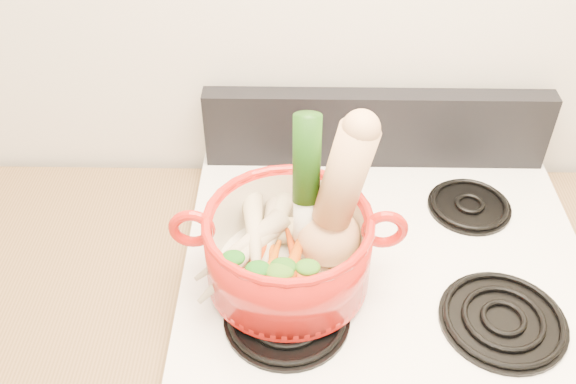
{
  "coord_description": "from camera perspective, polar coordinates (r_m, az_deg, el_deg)",
  "views": [
    {
      "loc": [
        -0.18,
        0.53,
        1.86
      ],
      "look_at": [
        -0.19,
        1.3,
        1.19
      ],
      "focal_mm": 40.0,
      "sensor_mm": 36.0,
      "label": 1
    }
  ],
  "objects": [
    {
      "name": "wall_back",
      "position": [
        1.36,
        8.67,
        15.87
      ],
      "size": [
        3.5,
        0.02,
        2.6
      ],
      "primitive_type": "cube",
      "color": "silver",
      "rests_on": "floor"
    },
    {
      "name": "cooktop",
      "position": [
        1.28,
        8.58,
        -6.01
      ],
      "size": [
        0.78,
        0.67,
        0.03
      ],
      "primitive_type": "cube",
      "color": "white",
      "rests_on": "stove_body"
    },
    {
      "name": "control_backsplash",
      "position": [
        1.44,
        7.84,
        5.62
      ],
      "size": [
        0.76,
        0.05,
        0.18
      ],
      "primitive_type": "cube",
      "color": "black",
      "rests_on": "cooktop"
    },
    {
      "name": "burner_front_left",
      "position": [
        1.15,
        -0.11,
        -10.97
      ],
      "size": [
        0.22,
        0.22,
        0.02
      ],
      "primitive_type": "cylinder",
      "color": "black",
      "rests_on": "cooktop"
    },
    {
      "name": "burner_front_right",
      "position": [
        1.21,
        18.59,
        -10.65
      ],
      "size": [
        0.22,
        0.22,
        0.02
      ],
      "primitive_type": "cylinder",
      "color": "black",
      "rests_on": "cooktop"
    },
    {
      "name": "burner_back_left",
      "position": [
        1.36,
        0.13,
        -0.95
      ],
      "size": [
        0.17,
        0.17,
        0.02
      ],
      "primitive_type": "cylinder",
      "color": "black",
      "rests_on": "cooktop"
    },
    {
      "name": "burner_back_right",
      "position": [
        1.4,
        15.83,
        -1.09
      ],
      "size": [
        0.17,
        0.17,
        0.02
      ],
      "primitive_type": "cylinder",
      "color": "black",
      "rests_on": "cooktop"
    },
    {
      "name": "dutch_oven",
      "position": [
        1.14,
        0.02,
        -5.09
      ],
      "size": [
        0.3,
        0.3,
        0.15
      ],
      "primitive_type": "cylinder",
      "rotation": [
        0.0,
        0.0,
        0.01
      ],
      "color": "#B7170F",
      "rests_on": "burner_front_left"
    },
    {
      "name": "pot_handle_left",
      "position": [
        1.12,
        -8.54,
        -3.23
      ],
      "size": [
        0.08,
        0.02,
        0.08
      ],
      "primitive_type": "torus",
      "rotation": [
        1.57,
        0.0,
        0.01
      ],
      "color": "#B7170F",
      "rests_on": "dutch_oven"
    },
    {
      "name": "pot_handle_right",
      "position": [
        1.12,
        8.59,
        -3.31
      ],
      "size": [
        0.08,
        0.02,
        0.08
      ],
      "primitive_type": "torus",
      "rotation": [
        1.57,
        0.0,
        0.01
      ],
      "color": "#B7170F",
      "rests_on": "dutch_oven"
    },
    {
      "name": "squash",
      "position": [
        1.09,
        4.22,
        -0.5
      ],
      "size": [
        0.2,
        0.15,
        0.31
      ],
      "primitive_type": null,
      "rotation": [
        0.0,
        0.21,
        0.18
      ],
      "color": "tan",
      "rests_on": "dutch_oven"
    },
    {
      "name": "leek",
      "position": [
        1.09,
        1.62,
        0.18
      ],
      "size": [
        0.05,
        0.08,
        0.31
      ],
      "primitive_type": "cylinder",
      "rotation": [
        -0.11,
        0.0,
        -0.0
      ],
      "color": "silver",
      "rests_on": "dutch_oven"
    },
    {
      "name": "ginger",
      "position": [
        1.21,
        -0.02,
        -3.47
      ],
      "size": [
        0.08,
        0.06,
        0.04
      ],
      "primitive_type": "ellipsoid",
      "rotation": [
        0.0,
        0.0,
        0.1
      ],
      "color": "tan",
      "rests_on": "dutch_oven"
    },
    {
      "name": "parsnip_0",
      "position": [
        1.17,
        -1.8,
        -4.79
      ],
      "size": [
        0.06,
        0.21,
        0.06
      ],
      "primitive_type": "cone",
      "rotation": [
        1.66,
        0.0,
        -0.11
      ],
      "color": "beige",
      "rests_on": "dutch_oven"
    },
    {
      "name": "parsnip_1",
      "position": [
        1.15,
        -4.1,
        -5.75
      ],
      "size": [
        0.18,
        0.21,
        0.07
      ],
      "primitive_type": "cone",
      "rotation": [
        1.66,
        0.0,
        -0.65
      ],
      "color": "beige",
      "rests_on": "dutch_oven"
    },
    {
      "name": "parsnip_2",
      "position": [
        1.18,
        -1.54,
        -3.78
      ],
      "size": [
        0.09,
        0.21,
        0.06
      ],
      "primitive_type": "cone",
      "rotation": [
        1.66,
        0.0,
        -0.26
      ],
      "color": "beige",
      "rests_on": "dutch_oven"
    },
    {
      "name": "parsnip_3",
      "position": [
        1.15,
        -4.35,
        -4.88
      ],
      "size": [
        0.18,
        0.16,
        0.06
      ],
      "primitive_type": "cone",
      "rotation": [
        1.66,
        0.0,
        -0.86
      ],
      "color": "beige",
      "rests_on": "dutch_oven"
    },
    {
      "name": "parsnip_4",
      "position": [
        1.16,
        -3.01,
        -3.67
      ],
      "size": [
        0.07,
        0.24,
        0.07
      ],
      "primitive_type": "cone",
      "rotation": [
        1.66,
        0.0,
        0.11
      ],
      "color": "beige",
      "rests_on": "dutch_oven"
    },
    {
      "name": "carrot_0",
      "position": [
        1.14,
        -1.13,
        -6.84
      ],
      "size": [
        0.07,
        0.17,
        0.05
      ],
      "primitive_type": "cone",
      "rotation": [
        1.66,
        0.0,
        0.19
      ],
      "color": "#BD5709",
      "rests_on": "dutch_oven"
    },
    {
      "name": "carrot_1",
      "position": [
        1.14,
        -3.29,
        -6.9
      ],
      "size": [
        0.09,
        0.14,
        0.04
      ],
      "primitive_type": "cone",
      "rotation": [
        1.66,
        0.0,
        -0.43
      ],
      "color": "#C03309",
      "rests_on": "dutch_oven"
    },
    {
      "name": "carrot_2",
      "position": [
        1.13,
        0.75,
        -6.49
      ],
      "size": [
        0.07,
        0.17,
        0.05
      ],
      "primitive_type": "cone",
      "rotation": [
        1.66,
        0.0,
        0.22
      ],
      "color": "#C74B09",
      "rests_on": "dutch_oven"
    },
    {
      "name": "carrot_3",
      "position": [
        1.12,
        -1.63,
        -7.09
      ],
      "size": [
        0.06,
        0.14,
        0.04
      ],
      "primitive_type": "cone",
      "rotation": [
        1.66,
        0.0,
        -0.21
      ],
      "color": "#D3620A",
      "rests_on": "dutch_oven"
    },
    {
      "name": "carrot_4",
      "position": [
        1.12,
        0.49,
        -6.32
      ],
      "size": [
        0.08,
        0.18,
        0.05
      ],
      "primitive_type": "cone",
      "rotation": [
        1.66,
        0.0,
        -0.24
      ],
      "color": "#CB5D0A",
      "rests_on": "dutch_oven"
    }
  ]
}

